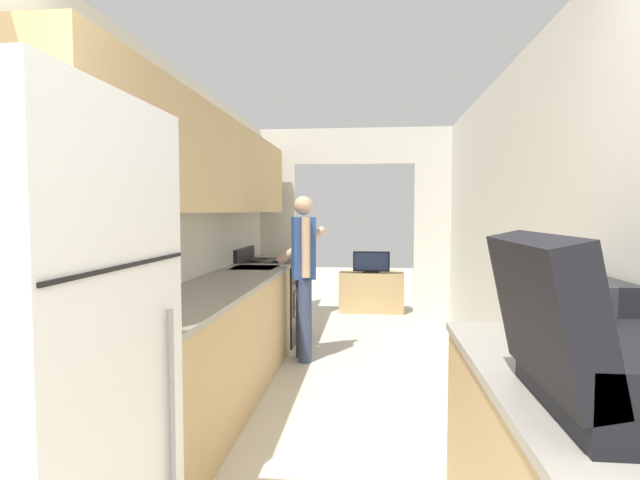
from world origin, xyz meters
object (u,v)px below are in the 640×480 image
range_oven (270,300)px  suitcase (595,352)px  refrigerator (14,393)px  tv_cabinet (371,292)px  television (371,262)px  microwave (574,314)px  person (304,273)px

range_oven → suitcase: suitcase is taller
refrigerator → tv_cabinet: bearing=79.6°
suitcase → television: 5.78m
microwave → tv_cabinet: bearing=98.9°
range_oven → suitcase: size_ratio=1.70×
range_oven → microwave: (1.93, -3.42, 0.58)m
range_oven → person: size_ratio=0.65×
person → suitcase: person is taller
tv_cabinet → television: (0.00, -0.04, 0.43)m
tv_cabinet → television: size_ratio=1.75×
range_oven → microwave: 3.97m
microwave → tv_cabinet: microwave is taller
microwave → television: size_ratio=0.86×
microwave → television: bearing=98.9°
suitcase → microwave: size_ratio=1.36×
range_oven → tv_cabinet: size_ratio=1.14×
range_oven → television: 2.04m
range_oven → person: 0.94m
range_oven → television: bearing=56.2°
person → microwave: 3.09m
person → tv_cabinet: bearing=-31.7°
television → tv_cabinet: bearing=90.0°
refrigerator → tv_cabinet: size_ratio=1.95×
suitcase → tv_cabinet: 5.87m
range_oven → tv_cabinet: 2.07m
refrigerator → tv_cabinet: refrigerator is taller
range_oven → suitcase: (1.74, -4.06, 0.61)m
tv_cabinet → refrigerator: bearing=-100.4°
microwave → television: 5.17m
suitcase → person: bearing=110.6°
person → television: size_ratio=3.05×
person → microwave: bearing=-168.5°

